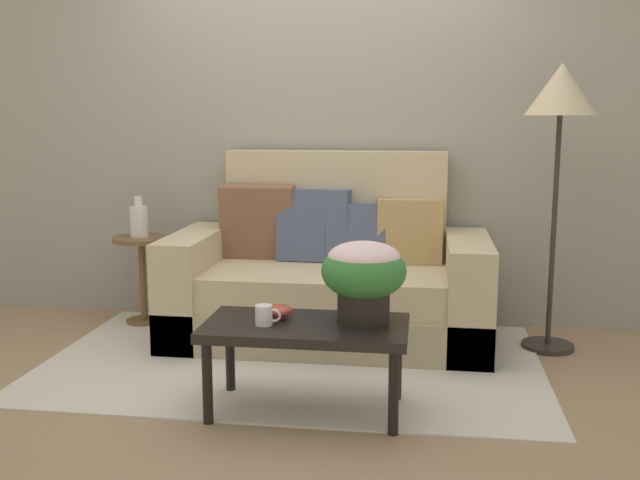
% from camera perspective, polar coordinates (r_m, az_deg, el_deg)
% --- Properties ---
extents(ground_plane, '(14.00, 14.00, 0.00)m').
position_cam_1_polar(ground_plane, '(4.00, -2.50, -10.16)').
color(ground_plane, '#997A56').
extents(wall_back, '(6.40, 0.12, 2.65)m').
position_cam_1_polar(wall_back, '(4.88, -0.12, 9.34)').
color(wall_back, gray).
rests_on(wall_back, ground).
extents(area_rug, '(2.71, 1.70, 0.01)m').
position_cam_1_polar(area_rug, '(4.13, -2.12, -9.42)').
color(area_rug, beige).
rests_on(area_rug, ground).
extents(couch, '(1.90, 0.93, 1.13)m').
position_cam_1_polar(couch, '(4.49, 0.72, -3.29)').
color(couch, tan).
rests_on(couch, ground).
extents(coffee_table, '(0.93, 0.49, 0.42)m').
position_cam_1_polar(coffee_table, '(3.37, -1.11, -7.30)').
color(coffee_table, black).
rests_on(coffee_table, ground).
extents(side_table, '(0.37, 0.37, 0.58)m').
position_cam_1_polar(side_table, '(4.92, -13.64, -1.81)').
color(side_table, brown).
rests_on(side_table, ground).
extents(floor_lamp, '(0.39, 0.39, 1.64)m').
position_cam_1_polar(floor_lamp, '(4.36, 18.15, 9.71)').
color(floor_lamp, '#2D2823').
rests_on(floor_lamp, ground).
extents(potted_plant, '(0.39, 0.39, 0.37)m').
position_cam_1_polar(potted_plant, '(3.34, 3.42, -2.53)').
color(potted_plant, black).
rests_on(potted_plant, coffee_table).
extents(coffee_mug, '(0.12, 0.08, 0.09)m').
position_cam_1_polar(coffee_mug, '(3.33, -4.38, -5.84)').
color(coffee_mug, white).
rests_on(coffee_mug, coffee_table).
extents(snack_bowl, '(0.13, 0.13, 0.07)m').
position_cam_1_polar(snack_bowl, '(3.43, -3.21, -5.52)').
color(snack_bowl, '#B2382D').
rests_on(snack_bowl, coffee_table).
extents(table_vase, '(0.12, 0.12, 0.26)m').
position_cam_1_polar(table_vase, '(4.89, -13.88, 1.51)').
color(table_vase, silver).
rests_on(table_vase, side_table).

